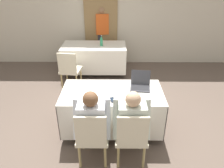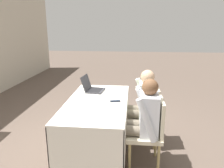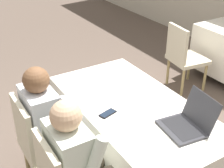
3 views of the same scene
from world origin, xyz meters
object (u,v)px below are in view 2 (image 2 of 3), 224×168
(person_checkered_shirt, at_px, (143,118))
(person_white_shirt, at_px, (141,103))
(chair_near_right, at_px, (148,113))
(chair_near_left, at_px, (150,130))
(cell_phone, at_px, (115,101))
(laptop, at_px, (93,88))

(person_checkered_shirt, distance_m, person_white_shirt, 0.53)
(chair_near_right, bearing_deg, person_checkered_shirt, -10.92)
(chair_near_left, relative_size, person_white_shirt, 0.77)
(cell_phone, distance_m, chair_near_right, 0.60)
(person_checkered_shirt, bearing_deg, chair_near_right, 169.08)
(cell_phone, relative_size, person_checkered_shirt, 0.13)
(person_checkered_shirt, bearing_deg, chair_near_left, 90.00)
(cell_phone, relative_size, chair_near_left, 0.17)
(laptop, height_order, person_white_shirt, person_white_shirt)
(laptop, height_order, person_checkered_shirt, person_checkered_shirt)
(person_checkered_shirt, bearing_deg, person_white_shirt, -180.00)
(chair_near_left, distance_m, person_white_shirt, 0.56)
(person_checkered_shirt, bearing_deg, cell_phone, -126.71)
(cell_phone, distance_m, person_white_shirt, 0.46)
(chair_near_left, bearing_deg, person_checkered_shirt, -90.00)
(chair_near_left, xyz_separation_m, chair_near_right, (0.53, 0.00, 0.00))
(person_white_shirt, bearing_deg, cell_phone, -55.00)
(cell_phone, height_order, chair_near_left, chair_near_left)
(chair_near_left, bearing_deg, person_white_shirt, -169.08)
(cell_phone, bearing_deg, person_checkered_shirt, -141.75)
(cell_phone, distance_m, person_checkered_shirt, 0.47)
(cell_phone, relative_size, chair_near_right, 0.17)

